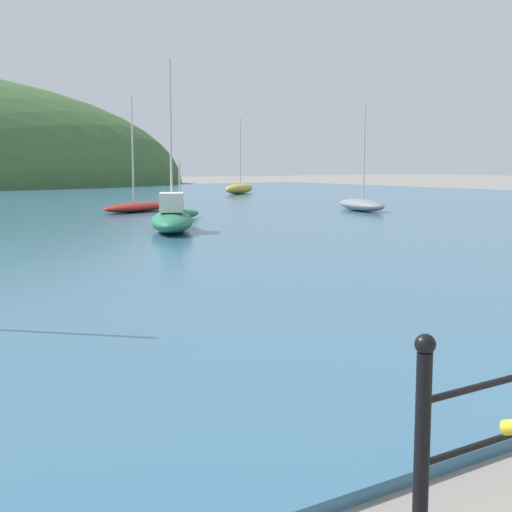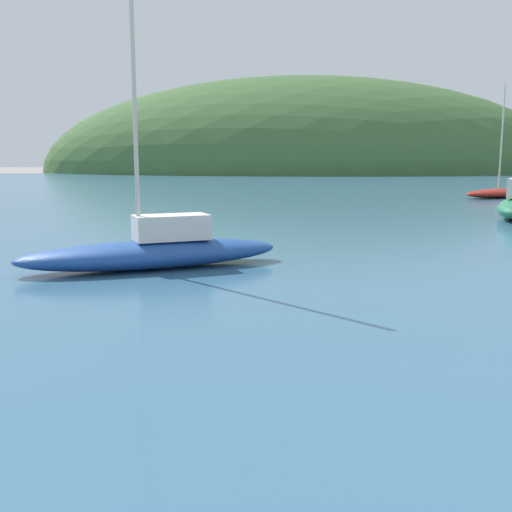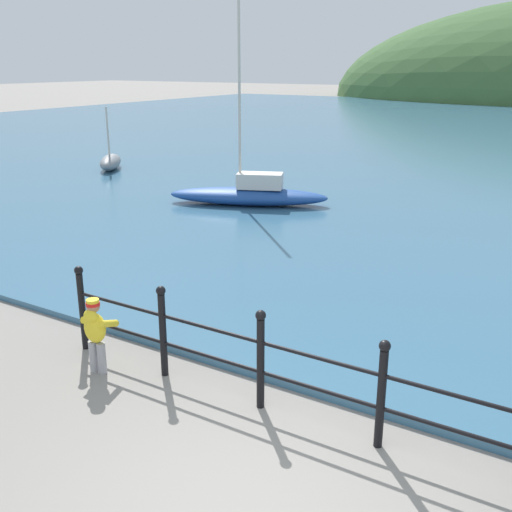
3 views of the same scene
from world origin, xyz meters
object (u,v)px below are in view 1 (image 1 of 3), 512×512
boat_green_fishing (137,206)px  boat_far_right (178,213)px  boat_blue_hull (239,189)px  boat_twin_mast (172,218)px  boat_nearest_quay (361,204)px

boat_green_fishing → boat_far_right: bearing=-95.8°
boat_far_right → boat_blue_hull: (13.68, 17.38, 0.12)m
boat_green_fishing → boat_blue_hull: bearing=44.0°
boat_twin_mast → boat_blue_hull: size_ratio=1.02×
boat_twin_mast → boat_blue_hull: boat_twin_mast is taller
boat_twin_mast → boat_nearest_quay: (11.18, 3.95, -0.12)m
boat_far_right → boat_green_fishing: 4.66m
boat_far_right → boat_green_fishing: bearing=84.2°
boat_green_fishing → boat_nearest_quay: bearing=-29.4°
boat_twin_mast → boat_nearest_quay: 11.86m
boat_nearest_quay → boat_blue_hull: boat_blue_hull is taller
boat_nearest_quay → boat_blue_hull: 18.13m
boat_nearest_quay → boat_green_fishing: boat_green_fishing is taller
boat_twin_mast → boat_far_right: boat_twin_mast is taller
boat_twin_mast → boat_blue_hull: 26.74m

